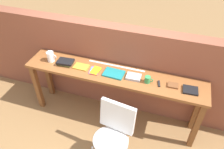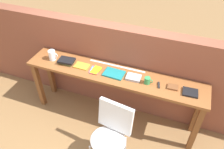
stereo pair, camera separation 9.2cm
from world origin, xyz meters
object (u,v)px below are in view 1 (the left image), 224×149
object	(u,v)px
pamphlet_pile_colourful	(95,70)
book_repair_rightmost	(190,90)
magazine_cycling	(81,67)
mug	(148,80)
pitcher_white	(51,56)
book_open_centre	(114,73)
chair_white_moulded	(113,132)
leather_journal_brown	(173,85)
book_stack_leftmost	(65,62)
multitool_folded	(159,84)

from	to	relation	value
pamphlet_pile_colourful	book_repair_rightmost	xyz separation A→B (m)	(1.26, 0.00, 0.01)
magazine_cycling	mug	size ratio (longest dim) A/B	1.86
pitcher_white	pamphlet_pile_colourful	distance (m)	0.69
mug	book_open_centre	bearing A→B (deg)	177.57
pamphlet_pile_colourful	book_repair_rightmost	distance (m)	1.26
chair_white_moulded	leather_journal_brown	xyz separation A→B (m)	(0.58, 0.66, 0.37)
book_open_centre	leather_journal_brown	distance (m)	0.78
pamphlet_pile_colourful	book_open_centre	bearing A→B (deg)	3.44
chair_white_moulded	mug	size ratio (longest dim) A/B	8.10
leather_journal_brown	book_repair_rightmost	world-z (taller)	same
mug	book_repair_rightmost	distance (m)	0.53
book_stack_leftmost	pitcher_white	bearing A→B (deg)	179.19
book_repair_rightmost	magazine_cycling	bearing A→B (deg)	175.94
magazine_cycling	book_open_centre	bearing A→B (deg)	0.30
book_open_centre	mug	world-z (taller)	mug
pamphlet_pile_colourful	multitool_folded	distance (m)	0.88
magazine_cycling	book_repair_rightmost	xyz separation A→B (m)	(1.47, -0.02, 0.00)
pamphlet_pile_colourful	leather_journal_brown	world-z (taller)	leather_journal_brown
chair_white_moulded	pitcher_white	size ratio (longest dim) A/B	4.85
multitool_folded	book_repair_rightmost	xyz separation A→B (m)	(0.38, -0.00, 0.00)
book_open_centre	magazine_cycling	bearing A→B (deg)	-177.63
book_stack_leftmost	multitool_folded	world-z (taller)	book_stack_leftmost
pamphlet_pile_colourful	book_repair_rightmost	size ratio (longest dim) A/B	1.03
chair_white_moulded	multitool_folded	xyz separation A→B (m)	(0.41, 0.64, 0.36)
pitcher_white	mug	size ratio (longest dim) A/B	1.67
chair_white_moulded	mug	world-z (taller)	mug
chair_white_moulded	book_stack_leftmost	world-z (taller)	book_stack_leftmost
book_open_centre	leather_journal_brown	size ratio (longest dim) A/B	2.09
chair_white_moulded	magazine_cycling	bearing A→B (deg)	136.30
mug	leather_journal_brown	bearing A→B (deg)	5.06
book_stack_leftmost	book_repair_rightmost	bearing A→B (deg)	-0.47
chair_white_moulded	pitcher_white	world-z (taller)	pitcher_white
multitool_folded	magazine_cycling	bearing A→B (deg)	179.27
leather_journal_brown	book_repair_rightmost	bearing A→B (deg)	-8.75
book_stack_leftmost	pamphlet_pile_colourful	world-z (taller)	book_stack_leftmost
book_repair_rightmost	multitool_folded	bearing A→B (deg)	176.32
pitcher_white	multitool_folded	xyz separation A→B (m)	(1.56, -0.02, -0.07)
book_repair_rightmost	pitcher_white	bearing A→B (deg)	176.03
chair_white_moulded	magazine_cycling	size ratio (longest dim) A/B	4.36
chair_white_moulded	pamphlet_pile_colourful	size ratio (longest dim) A/B	4.74
book_stack_leftmost	book_repair_rightmost	distance (m)	1.71
chair_white_moulded	multitool_folded	world-z (taller)	multitool_folded
mug	multitool_folded	distance (m)	0.15
book_stack_leftmost	book_repair_rightmost	size ratio (longest dim) A/B	1.32
magazine_cycling	leather_journal_brown	xyz separation A→B (m)	(1.26, 0.01, 0.00)
pitcher_white	book_repair_rightmost	distance (m)	1.94
book_stack_leftmost	book_open_centre	size ratio (longest dim) A/B	0.89
book_repair_rightmost	book_stack_leftmost	bearing A→B (deg)	176.07
chair_white_moulded	leather_journal_brown	world-z (taller)	leather_journal_brown
chair_white_moulded	magazine_cycling	distance (m)	1.01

